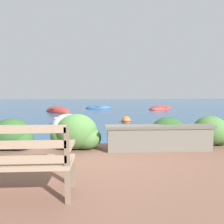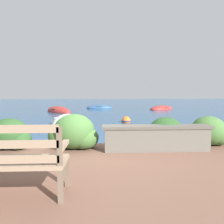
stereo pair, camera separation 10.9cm
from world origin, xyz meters
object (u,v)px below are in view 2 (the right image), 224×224
at_px(rowboat_mid, 59,111).
at_px(park_bench, 12,159).
at_px(rowboat_nearest, 66,123).
at_px(rowboat_outer, 99,108).
at_px(rowboat_far, 162,109).
at_px(mooring_buoy, 126,121).

bearing_deg(rowboat_mid, park_bench, -32.39).
relative_size(park_bench, rowboat_nearest, 0.38).
height_order(park_bench, rowboat_outer, park_bench).
bearing_deg(rowboat_nearest, rowboat_outer, -11.23).
xyz_separation_m(park_bench, rowboat_far, (6.25, 14.91, -0.65)).
height_order(rowboat_nearest, rowboat_far, rowboat_nearest).
height_order(park_bench, rowboat_far, park_bench).
bearing_deg(park_bench, mooring_buoy, 80.82).
distance_m(rowboat_far, mooring_buoy, 8.44).
height_order(rowboat_outer, mooring_buoy, rowboat_outer).
height_order(park_bench, mooring_buoy, park_bench).
bearing_deg(rowboat_far, rowboat_nearest, -168.70).
height_order(rowboat_mid, rowboat_outer, rowboat_mid).
relative_size(rowboat_outer, mooring_buoy, 4.77).
xyz_separation_m(rowboat_mid, rowboat_outer, (3.02, 3.40, -0.01)).
height_order(rowboat_nearest, mooring_buoy, rowboat_nearest).
bearing_deg(rowboat_mid, mooring_buoy, -1.86).
xyz_separation_m(park_bench, rowboat_nearest, (-0.65, 6.98, -0.63)).
xyz_separation_m(rowboat_far, rowboat_outer, (-5.49, 1.24, 0.00)).
xyz_separation_m(rowboat_mid, mooring_buoy, (4.53, -5.28, 0.01)).
height_order(rowboat_mid, rowboat_far, rowboat_mid).
bearing_deg(park_bench, rowboat_outer, 94.99).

